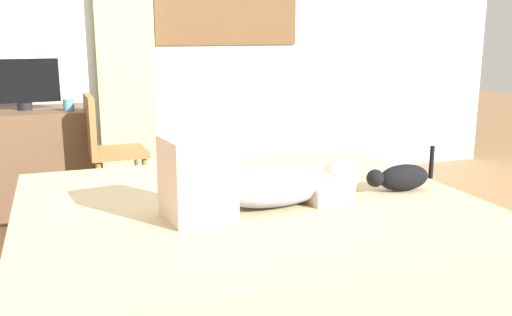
{
  "coord_description": "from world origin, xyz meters",
  "views": [
    {
      "loc": [
        -0.77,
        -2.29,
        1.28
      ],
      "look_at": [
        0.12,
        0.22,
        0.68
      ],
      "focal_mm": 39.58,
      "sensor_mm": 36.0,
      "label": 1
    }
  ],
  "objects_px": {
    "person_lying": "(258,183)",
    "cat": "(400,177)",
    "desk": "(30,162)",
    "cup": "(69,105)",
    "tv_monitor": "(23,84)",
    "bed": "(250,256)",
    "chair_by_desk": "(107,146)"
  },
  "relations": [
    {
      "from": "cup",
      "to": "bed",
      "type": "bearing_deg",
      "value": -67.65
    },
    {
      "from": "chair_by_desk",
      "to": "tv_monitor",
      "type": "bearing_deg",
      "value": 147.97
    },
    {
      "from": "desk",
      "to": "chair_by_desk",
      "type": "bearing_deg",
      "value": -31.9
    },
    {
      "from": "bed",
      "to": "person_lying",
      "type": "xyz_separation_m",
      "value": [
        0.0,
        -0.11,
        0.38
      ]
    },
    {
      "from": "cup",
      "to": "chair_by_desk",
      "type": "distance_m",
      "value": 0.39
    },
    {
      "from": "cup",
      "to": "chair_by_desk",
      "type": "bearing_deg",
      "value": -36.39
    },
    {
      "from": "bed",
      "to": "cat",
      "type": "xyz_separation_m",
      "value": [
        0.73,
        -0.08,
        0.33
      ]
    },
    {
      "from": "bed",
      "to": "desk",
      "type": "relative_size",
      "value": 2.31
    },
    {
      "from": "cat",
      "to": "tv_monitor",
      "type": "distance_m",
      "value": 2.65
    },
    {
      "from": "bed",
      "to": "cup",
      "type": "distance_m",
      "value": 1.95
    },
    {
      "from": "cat",
      "to": "chair_by_desk",
      "type": "relative_size",
      "value": 0.42
    },
    {
      "from": "person_lying",
      "to": "cat",
      "type": "height_order",
      "value": "person_lying"
    },
    {
      "from": "cat",
      "to": "chair_by_desk",
      "type": "height_order",
      "value": "chair_by_desk"
    },
    {
      "from": "desk",
      "to": "tv_monitor",
      "type": "relative_size",
      "value": 1.87
    },
    {
      "from": "tv_monitor",
      "to": "cup",
      "type": "height_order",
      "value": "tv_monitor"
    },
    {
      "from": "desk",
      "to": "chair_by_desk",
      "type": "xyz_separation_m",
      "value": [
        0.51,
        -0.32,
        0.14
      ]
    },
    {
      "from": "cat",
      "to": "tv_monitor",
      "type": "bearing_deg",
      "value": 131.25
    },
    {
      "from": "person_lying",
      "to": "cat",
      "type": "relative_size",
      "value": 2.63
    },
    {
      "from": "cat",
      "to": "tv_monitor",
      "type": "xyz_separation_m",
      "value": [
        -1.74,
        1.98,
        0.33
      ]
    },
    {
      "from": "desk",
      "to": "tv_monitor",
      "type": "distance_m",
      "value": 0.55
    },
    {
      "from": "person_lying",
      "to": "chair_by_desk",
      "type": "xyz_separation_m",
      "value": [
        -0.5,
        1.68,
        -0.13
      ]
    },
    {
      "from": "person_lying",
      "to": "cup",
      "type": "xyz_separation_m",
      "value": [
        -0.72,
        1.85,
        0.14
      ]
    },
    {
      "from": "tv_monitor",
      "to": "cat",
      "type": "bearing_deg",
      "value": -48.75
    },
    {
      "from": "desk",
      "to": "cup",
      "type": "relative_size",
      "value": 11.21
    },
    {
      "from": "person_lying",
      "to": "cat",
      "type": "bearing_deg",
      "value": 1.71
    },
    {
      "from": "person_lying",
      "to": "cat",
      "type": "distance_m",
      "value": 0.73
    },
    {
      "from": "desk",
      "to": "person_lying",
      "type": "bearing_deg",
      "value": -63.26
    },
    {
      "from": "tv_monitor",
      "to": "cup",
      "type": "xyz_separation_m",
      "value": [
        0.29,
        -0.15,
        -0.14
      ]
    },
    {
      "from": "bed",
      "to": "person_lying",
      "type": "height_order",
      "value": "person_lying"
    },
    {
      "from": "bed",
      "to": "cat",
      "type": "bearing_deg",
      "value": -6.49
    },
    {
      "from": "bed",
      "to": "tv_monitor",
      "type": "distance_m",
      "value": 2.25
    },
    {
      "from": "person_lying",
      "to": "cup",
      "type": "relative_size",
      "value": 11.75
    }
  ]
}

